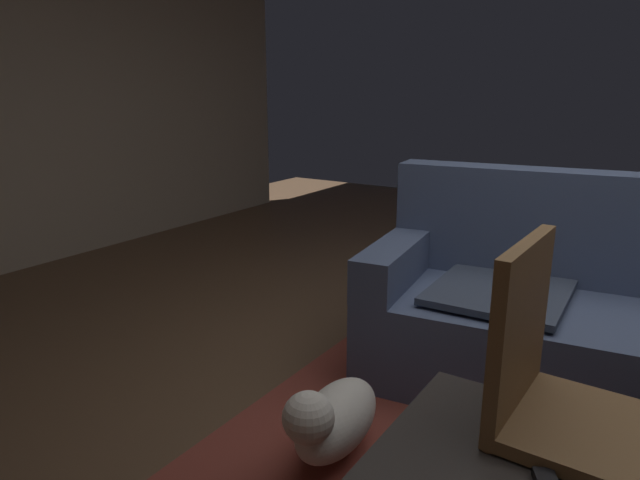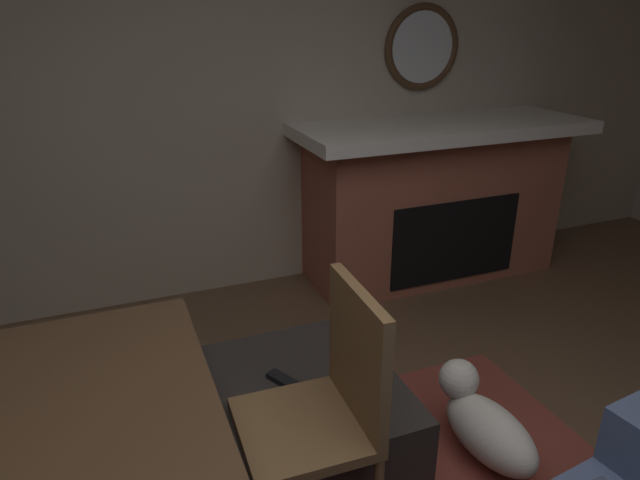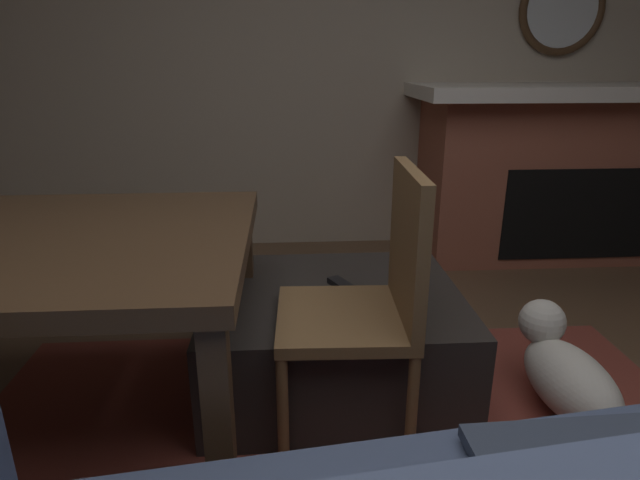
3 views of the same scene
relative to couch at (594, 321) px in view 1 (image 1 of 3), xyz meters
name	(u,v)px [view 1 (image 1 of 3)]	position (x,y,z in m)	size (l,w,h in m)	color
floor	(574,429)	(0.02, -0.35, -0.33)	(9.39, 9.39, 0.00)	brown
couch	(594,321)	(0.00, 0.00, 0.00)	(2.03, 1.08, 0.95)	#4C5B7F
dining_chair_west	(554,389)	(0.02, -1.05, 0.19)	(0.46, 0.46, 0.93)	brown
small_dog	(333,418)	(-0.69, -1.06, -0.15)	(0.27, 0.55, 0.33)	silver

